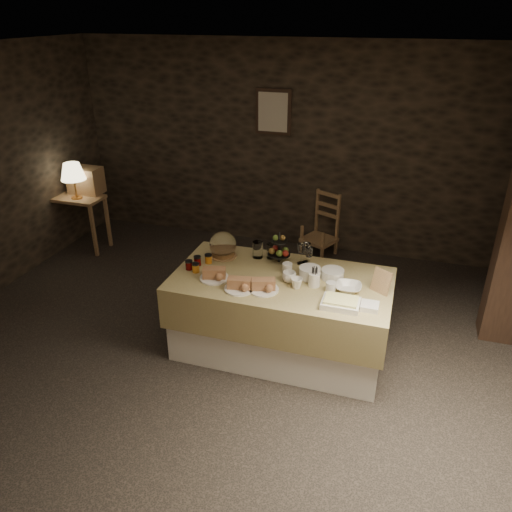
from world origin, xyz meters
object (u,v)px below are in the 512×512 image
(table_lamp, at_px, (72,172))
(fruit_stand, at_px, (279,250))
(wine_rack, at_px, (86,180))
(console_table, at_px, (78,206))
(chair, at_px, (320,227))
(buffet_table, at_px, (281,309))

(table_lamp, xyz_separation_m, fruit_stand, (2.94, -1.01, -0.19))
(wine_rack, relative_size, fruit_stand, 1.40)
(console_table, relative_size, wine_rack, 1.72)
(wine_rack, height_order, chair, wine_rack)
(buffet_table, xyz_separation_m, chair, (-0.05, 2.16, -0.08))
(buffet_table, distance_m, fruit_stand, 0.54)
(console_table, xyz_separation_m, fruit_stand, (2.99, -1.06, 0.29))
(wine_rack, bearing_deg, console_table, -105.52)
(buffet_table, height_order, table_lamp, table_lamp)
(table_lamp, xyz_separation_m, wine_rack, (0.00, 0.23, -0.18))
(buffet_table, bearing_deg, wine_rack, 153.18)
(fruit_stand, bearing_deg, buffet_table, -70.61)
(console_table, distance_m, wine_rack, 0.35)
(table_lamp, relative_size, chair, 0.72)
(buffet_table, relative_size, chair, 3.02)
(console_table, height_order, table_lamp, table_lamp)
(table_lamp, xyz_separation_m, chair, (3.00, 0.86, -0.71))
(console_table, relative_size, chair, 1.14)
(buffet_table, bearing_deg, console_table, 156.29)
(wine_rack, distance_m, fruit_stand, 3.19)
(wine_rack, bearing_deg, fruit_stand, -22.94)
(buffet_table, relative_size, console_table, 2.66)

